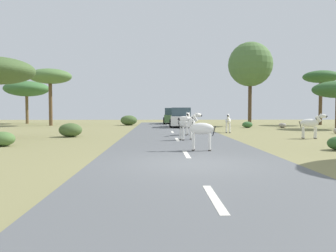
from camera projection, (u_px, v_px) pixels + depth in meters
The scene contains 19 objects.
ground_plane at pixel (194, 165), 10.08m from camera, with size 90.00×90.00×0.00m, color olive.
road at pixel (192, 164), 10.08m from camera, with size 6.00×64.00×0.05m, color #56595B.
lane_markings at pixel (196, 169), 9.08m from camera, with size 0.16×56.00×0.01m.
zebra_0 at pixel (189, 121), 21.21m from camera, with size 0.57×1.53×1.45m.
zebra_1 at pixel (188, 123), 17.83m from camera, with size 1.40×0.97×1.44m.
zebra_2 at pixel (228, 121), 24.05m from camera, with size 0.58×1.44×1.38m.
zebra_3 at pixel (311, 123), 19.18m from camera, with size 1.50×0.55×1.42m.
zebra_4 at pixel (199, 129), 13.18m from camera, with size 1.45×0.54×1.37m.
car_0 at pixel (181, 118), 30.90m from camera, with size 2.16×4.41×1.74m.
car_1 at pixel (172, 116), 38.39m from camera, with size 2.07×4.37×1.74m.
tree_0 at pixel (27, 89), 39.30m from camera, with size 4.95×4.95×4.85m.
tree_2 at pixel (321, 78), 36.19m from camera, with size 3.67×3.67×5.70m.
tree_4 at pixel (250, 65), 34.32m from camera, with size 4.39×4.39×8.31m.
tree_5 at pixel (50, 77), 34.71m from camera, with size 4.25×4.25×5.70m.
bush_0 at pixel (247, 125), 30.71m from camera, with size 0.91×0.82×0.55m, color #386633.
bush_2 at pixel (2, 139), 15.20m from camera, with size 1.08×0.97×0.65m, color #4C7038.
bush_3 at pixel (129, 120), 35.55m from camera, with size 1.70×1.53×1.02m, color #425B2D.
bush_4 at pixel (70, 130), 20.40m from camera, with size 1.36×1.22×0.81m, color #425B2D.
rock_1 at pixel (282, 125), 30.59m from camera, with size 0.67×0.68×0.43m, color gray.
Camera 1 is at (-1.05, -9.99, 1.61)m, focal length 36.98 mm.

